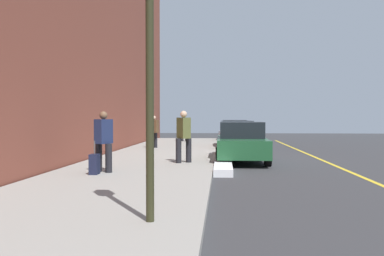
{
  "coord_description": "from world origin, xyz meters",
  "views": [
    {
      "loc": [
        16.2,
        -0.75,
        1.68
      ],
      "look_at": [
        0.73,
        -1.87,
        1.28
      ],
      "focal_mm": 38.22,
      "sensor_mm": 36.0,
      "label": 1
    }
  ],
  "objects_px": {
    "traffic_light_pole": "(150,27)",
    "pedestrian_blue_coat": "(184,127)",
    "pedestrian_navy_coat": "(104,140)",
    "parked_car_green": "(241,142)",
    "rolling_suitcase": "(95,164)",
    "pedestrian_olive_coat": "(184,135)",
    "pedestrian_brown_coat": "(154,131)",
    "parked_car_silver": "(237,135)",
    "parked_car_charcoal": "(235,131)"
  },
  "relations": [
    {
      "from": "traffic_light_pole",
      "to": "pedestrian_blue_coat",
      "type": "bearing_deg",
      "value": -176.19
    },
    {
      "from": "pedestrian_navy_coat",
      "to": "parked_car_green",
      "type": "bearing_deg",
      "value": 137.39
    },
    {
      "from": "parked_car_green",
      "to": "pedestrian_navy_coat",
      "type": "relative_size",
      "value": 2.57
    },
    {
      "from": "pedestrian_blue_coat",
      "to": "rolling_suitcase",
      "type": "distance_m",
      "value": 15.49
    },
    {
      "from": "pedestrian_olive_coat",
      "to": "pedestrian_brown_coat",
      "type": "bearing_deg",
      "value": -162.13
    },
    {
      "from": "pedestrian_navy_coat",
      "to": "traffic_light_pole",
      "type": "height_order",
      "value": "traffic_light_pole"
    },
    {
      "from": "pedestrian_brown_coat",
      "to": "pedestrian_olive_coat",
      "type": "distance_m",
      "value": 6.92
    },
    {
      "from": "parked_car_silver",
      "to": "pedestrian_navy_coat",
      "type": "bearing_deg",
      "value": -21.01
    },
    {
      "from": "parked_car_charcoal",
      "to": "traffic_light_pole",
      "type": "relative_size",
      "value": 1.02
    },
    {
      "from": "traffic_light_pole",
      "to": "rolling_suitcase",
      "type": "relative_size",
      "value": 4.62
    },
    {
      "from": "parked_car_charcoal",
      "to": "rolling_suitcase",
      "type": "bearing_deg",
      "value": -13.73
    },
    {
      "from": "parked_car_green",
      "to": "pedestrian_navy_coat",
      "type": "bearing_deg",
      "value": -42.61
    },
    {
      "from": "parked_car_charcoal",
      "to": "rolling_suitcase",
      "type": "height_order",
      "value": "parked_car_charcoal"
    },
    {
      "from": "pedestrian_olive_coat",
      "to": "rolling_suitcase",
      "type": "relative_size",
      "value": 1.95
    },
    {
      "from": "pedestrian_olive_coat",
      "to": "traffic_light_pole",
      "type": "xyz_separation_m",
      "value": [
        7.85,
        0.24,
        1.9
      ]
    },
    {
      "from": "parked_car_green",
      "to": "pedestrian_blue_coat",
      "type": "height_order",
      "value": "pedestrian_blue_coat"
    },
    {
      "from": "parked_car_charcoal",
      "to": "pedestrian_brown_coat",
      "type": "height_order",
      "value": "pedestrian_brown_coat"
    },
    {
      "from": "parked_car_charcoal",
      "to": "parked_car_green",
      "type": "xyz_separation_m",
      "value": [
        12.76,
        -0.14,
        0.0
      ]
    },
    {
      "from": "parked_car_charcoal",
      "to": "pedestrian_brown_coat",
      "type": "distance_m",
      "value": 9.11
    },
    {
      "from": "pedestrian_brown_coat",
      "to": "pedestrian_blue_coat",
      "type": "bearing_deg",
      "value": 170.24
    },
    {
      "from": "parked_car_green",
      "to": "pedestrian_blue_coat",
      "type": "xyz_separation_m",
      "value": [
        -10.6,
        -3.15,
        0.33
      ]
    },
    {
      "from": "parked_car_green",
      "to": "pedestrian_navy_coat",
      "type": "distance_m",
      "value": 5.98
    },
    {
      "from": "pedestrian_blue_coat",
      "to": "pedestrian_navy_coat",
      "type": "height_order",
      "value": "pedestrian_blue_coat"
    },
    {
      "from": "parked_car_silver",
      "to": "pedestrian_blue_coat",
      "type": "bearing_deg",
      "value": -143.74
    },
    {
      "from": "parked_car_silver",
      "to": "traffic_light_pole",
      "type": "height_order",
      "value": "traffic_light_pole"
    },
    {
      "from": "parked_car_green",
      "to": "pedestrian_brown_coat",
      "type": "bearing_deg",
      "value": -138.75
    },
    {
      "from": "pedestrian_olive_coat",
      "to": "parked_car_charcoal",
      "type": "bearing_deg",
      "value": 171.53
    },
    {
      "from": "pedestrian_olive_coat",
      "to": "pedestrian_blue_coat",
      "type": "bearing_deg",
      "value": -174.88
    },
    {
      "from": "parked_car_charcoal",
      "to": "rolling_suitcase",
      "type": "xyz_separation_m",
      "value": [
        17.61,
        -4.3,
        -0.33
      ]
    },
    {
      "from": "pedestrian_brown_coat",
      "to": "pedestrian_olive_coat",
      "type": "relative_size",
      "value": 0.93
    },
    {
      "from": "parked_car_silver",
      "to": "pedestrian_olive_coat",
      "type": "relative_size",
      "value": 2.73
    },
    {
      "from": "traffic_light_pole",
      "to": "pedestrian_navy_coat",
      "type": "bearing_deg",
      "value": -157.01
    },
    {
      "from": "traffic_light_pole",
      "to": "parked_car_silver",
      "type": "bearing_deg",
      "value": 173.42
    },
    {
      "from": "pedestrian_olive_coat",
      "to": "rolling_suitcase",
      "type": "height_order",
      "value": "pedestrian_olive_coat"
    },
    {
      "from": "parked_car_green",
      "to": "pedestrian_brown_coat",
      "type": "height_order",
      "value": "pedestrian_brown_coat"
    },
    {
      "from": "parked_car_green",
      "to": "pedestrian_navy_coat",
      "type": "xyz_separation_m",
      "value": [
        4.4,
        -4.04,
        0.3
      ]
    },
    {
      "from": "parked_car_green",
      "to": "pedestrian_olive_coat",
      "type": "height_order",
      "value": "pedestrian_olive_coat"
    },
    {
      "from": "parked_car_charcoal",
      "to": "parked_car_silver",
      "type": "height_order",
      "value": "same"
    },
    {
      "from": "parked_car_silver",
      "to": "pedestrian_olive_coat",
      "type": "xyz_separation_m",
      "value": [
        8.09,
        -2.08,
        0.33
      ]
    },
    {
      "from": "pedestrian_blue_coat",
      "to": "pedestrian_navy_coat",
      "type": "bearing_deg",
      "value": -3.42
    },
    {
      "from": "pedestrian_brown_coat",
      "to": "parked_car_silver",
      "type": "bearing_deg",
      "value": 109.72
    },
    {
      "from": "pedestrian_brown_coat",
      "to": "pedestrian_olive_coat",
      "type": "height_order",
      "value": "pedestrian_olive_coat"
    },
    {
      "from": "pedestrian_olive_coat",
      "to": "rolling_suitcase",
      "type": "distance_m",
      "value": 3.74
    },
    {
      "from": "parked_car_charcoal",
      "to": "pedestrian_olive_coat",
      "type": "distance_m",
      "value": 14.77
    },
    {
      "from": "parked_car_charcoal",
      "to": "pedestrian_navy_coat",
      "type": "bearing_deg",
      "value": -13.71
    },
    {
      "from": "pedestrian_brown_coat",
      "to": "traffic_light_pole",
      "type": "bearing_deg",
      "value": 9.29
    },
    {
      "from": "parked_car_charcoal",
      "to": "parked_car_green",
      "type": "height_order",
      "value": "same"
    },
    {
      "from": "parked_car_silver",
      "to": "traffic_light_pole",
      "type": "bearing_deg",
      "value": -6.58
    },
    {
      "from": "pedestrian_brown_coat",
      "to": "pedestrian_navy_coat",
      "type": "height_order",
      "value": "pedestrian_navy_coat"
    },
    {
      "from": "parked_car_charcoal",
      "to": "pedestrian_navy_coat",
      "type": "distance_m",
      "value": 17.66
    }
  ]
}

